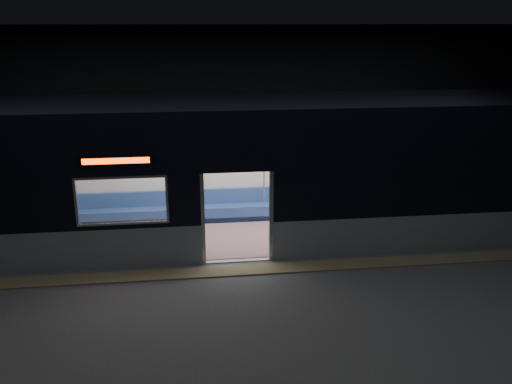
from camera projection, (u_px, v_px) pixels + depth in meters
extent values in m
cube|color=#47494C|center=(243.00, 283.00, 10.99)|extent=(24.00, 14.00, 0.01)
cube|color=black|center=(241.00, 27.00, 9.50)|extent=(24.00, 14.00, 0.04)
cube|color=black|center=(219.00, 108.00, 16.85)|extent=(24.00, 0.04, 5.00)
cube|color=#8C7F59|center=(240.00, 270.00, 11.50)|extent=(22.80, 0.50, 0.03)
cube|color=#8695A0|center=(6.00, 254.00, 11.27)|extent=(8.30, 0.12, 0.90)
cube|color=#8695A0|center=(447.00, 232.00, 12.44)|extent=(8.30, 0.12, 0.90)
cube|color=black|center=(455.00, 164.00, 11.97)|extent=(8.30, 0.12, 2.30)
cube|color=black|center=(236.00, 145.00, 11.21)|extent=(1.40, 0.12, 1.15)
cube|color=#B7BABC|center=(203.00, 219.00, 11.59)|extent=(0.08, 0.14, 2.05)
cube|color=#B7BABC|center=(271.00, 216.00, 11.77)|extent=(0.08, 0.14, 2.05)
cube|color=black|center=(116.00, 161.00, 10.90)|extent=(1.50, 0.04, 0.18)
cube|color=#ED3C06|center=(116.00, 161.00, 10.90)|extent=(1.34, 0.03, 0.12)
cube|color=silver|center=(227.00, 160.00, 14.24)|extent=(18.00, 0.12, 3.20)
cube|color=black|center=(230.00, 104.00, 12.37)|extent=(18.00, 3.00, 0.15)
cube|color=gray|center=(232.00, 236.00, 13.35)|extent=(17.76, 2.76, 0.04)
cube|color=silver|center=(231.00, 143.00, 12.65)|extent=(17.76, 2.76, 0.10)
cube|color=#2D5584|center=(228.00, 212.00, 14.34)|extent=(11.00, 0.48, 0.41)
cube|color=#2D5584|center=(228.00, 196.00, 14.40)|extent=(11.00, 0.10, 0.40)
cube|color=slate|center=(86.00, 252.00, 11.85)|extent=(4.40, 0.48, 0.41)
cube|color=slate|center=(377.00, 238.00, 12.65)|extent=(4.40, 0.48, 0.41)
cylinder|color=silver|center=(193.00, 208.00, 11.82)|extent=(0.04, 0.04, 2.26)
cylinder|color=silver|center=(191.00, 180.00, 13.96)|extent=(0.04, 0.04, 2.26)
cylinder|color=silver|center=(278.00, 205.00, 12.05)|extent=(0.04, 0.04, 2.26)
cylinder|color=silver|center=(264.00, 177.00, 14.19)|extent=(0.04, 0.04, 2.26)
cylinder|color=silver|center=(228.00, 150.00, 13.79)|extent=(11.00, 0.03, 0.03)
cube|color=black|center=(373.00, 199.00, 14.53)|extent=(0.16, 0.43, 0.15)
cube|color=black|center=(380.00, 199.00, 14.55)|extent=(0.16, 0.43, 0.15)
cylinder|color=black|center=(375.00, 211.00, 14.42)|extent=(0.10, 0.10, 0.43)
cylinder|color=black|center=(382.00, 211.00, 14.45)|extent=(0.10, 0.10, 0.43)
cube|color=#BF5066|center=(375.00, 196.00, 14.71)|extent=(0.37, 0.20, 0.18)
cylinder|color=#BF5066|center=(375.00, 185.00, 14.64)|extent=(0.41, 0.41, 0.48)
sphere|color=tan|center=(376.00, 173.00, 14.52)|extent=(0.19, 0.19, 0.19)
sphere|color=black|center=(376.00, 171.00, 14.54)|extent=(0.20, 0.20, 0.20)
cube|color=black|center=(380.00, 195.00, 14.44)|extent=(0.28, 0.24, 0.13)
cube|color=white|center=(381.00, 161.00, 14.71)|extent=(0.90, 0.03, 0.58)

